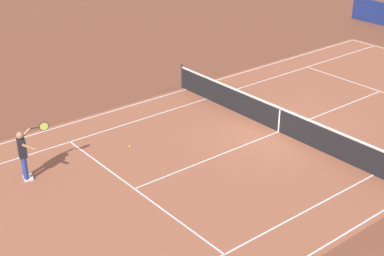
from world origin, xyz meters
TOP-DOWN VIEW (x-y plane):
  - ground_plane at (0.00, 0.00)m, footprint 60.00×60.00m
  - court_slab at (0.00, 0.00)m, footprint 24.20×11.40m
  - court_line_markings at (0.00, 0.00)m, footprint 23.85×11.05m
  - tennis_net at (0.00, 0.00)m, footprint 0.10×11.70m
  - tennis_player_near at (8.68, -2.65)m, footprint 1.16×0.75m
  - tennis_ball at (4.98, -2.42)m, footprint 0.07×0.07m

SIDE VIEW (x-z plane):
  - ground_plane at x=0.00m, z-range 0.00..0.00m
  - court_slab at x=0.00m, z-range 0.00..0.00m
  - court_line_markings at x=0.00m, z-range 0.00..0.01m
  - tennis_ball at x=4.98m, z-range 0.00..0.07m
  - tennis_net at x=0.00m, z-range -0.05..1.03m
  - tennis_player_near at x=8.68m, z-range 0.08..1.78m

